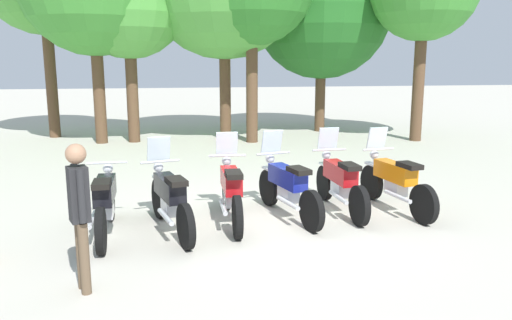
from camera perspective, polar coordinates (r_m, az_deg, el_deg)
ground_plane at (r=8.24m, az=0.56°, el=-6.82°), size 80.00×80.00×0.00m
motorcycle_0 at (r=7.81m, az=-16.57°, el=-4.47°), size 0.62×2.19×0.99m
motorcycle_1 at (r=7.73m, az=-9.66°, el=-4.21°), size 0.78×2.14×1.37m
motorcycle_2 at (r=8.09m, az=-2.83°, el=-3.37°), size 0.62×2.19×1.37m
motorcycle_3 at (r=8.33m, az=3.52°, el=-2.94°), size 0.76×2.15×1.37m
motorcycle_4 at (r=8.75m, az=9.39°, el=-2.39°), size 0.62×2.19×1.37m
motorcycle_5 at (r=9.01m, az=15.29°, el=-2.25°), size 0.63×2.18×1.37m
person_0 at (r=5.87m, az=-19.21°, el=-4.99°), size 0.28×0.40×1.68m
tree_5 at (r=18.57m, az=7.45°, el=16.47°), size 4.85×4.85×6.72m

